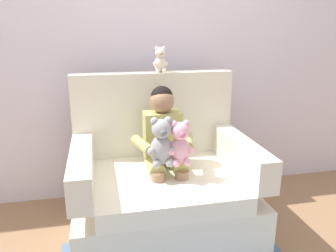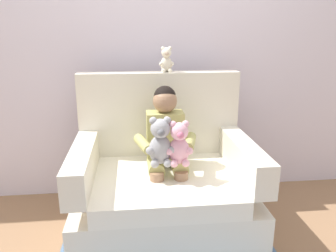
{
  "view_description": "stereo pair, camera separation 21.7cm",
  "coord_description": "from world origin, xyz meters",
  "views": [
    {
      "loc": [
        -0.42,
        -2.08,
        1.43
      ],
      "look_at": [
        0.02,
        -0.05,
        0.81
      ],
      "focal_mm": 35.7,
      "sensor_mm": 36.0,
      "label": 1
    },
    {
      "loc": [
        -0.21,
        -2.12,
        1.43
      ],
      "look_at": [
        0.02,
        -0.05,
        0.81
      ],
      "focal_mm": 35.7,
      "sensor_mm": 36.0,
      "label": 2
    }
  ],
  "objects": [
    {
      "name": "seated_child",
      "position": [
        0.02,
        0.08,
        0.67
      ],
      "size": [
        0.45,
        0.39,
        0.82
      ],
      "rotation": [
        0.0,
        0.0,
        -0.13
      ],
      "color": "tan",
      "rests_on": "armchair"
    },
    {
      "name": "armchair",
      "position": [
        0.0,
        0.05,
        0.34
      ],
      "size": [
        1.22,
        0.94,
        1.11
      ],
      "color": "silver",
      "rests_on": "ground"
    },
    {
      "name": "ground_plane",
      "position": [
        0.0,
        0.0,
        0.0
      ],
      "size": [
        8.0,
        8.0,
        0.0
      ],
      "primitive_type": "plane",
      "color": "#936D4C"
    },
    {
      "name": "plush_cream_on_backrest",
      "position": [
        0.06,
        0.4,
        1.19
      ],
      "size": [
        0.11,
        0.09,
        0.19
      ],
      "rotation": [
        0.0,
        0.0,
        -0.18
      ],
      "color": "silver",
      "rests_on": "armchair"
    },
    {
      "name": "plush_grey",
      "position": [
        -0.04,
        -0.11,
        0.72
      ],
      "size": [
        0.19,
        0.16,
        0.32
      ],
      "rotation": [
        0.0,
        0.0,
        0.35
      ],
      "color": "#9E9EA3",
      "rests_on": "armchair"
    },
    {
      "name": "back_wall",
      "position": [
        0.0,
        0.73,
        1.3
      ],
      "size": [
        6.0,
        0.1,
        2.6
      ],
      "primitive_type": "cube",
      "color": "silver",
      "rests_on": "ground"
    },
    {
      "name": "plush_pink",
      "position": [
        0.08,
        -0.12,
        0.71
      ],
      "size": [
        0.18,
        0.14,
        0.3
      ],
      "rotation": [
        0.0,
        0.0,
        0.21
      ],
      "color": "#EAA8BC",
      "rests_on": "armchair"
    }
  ]
}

